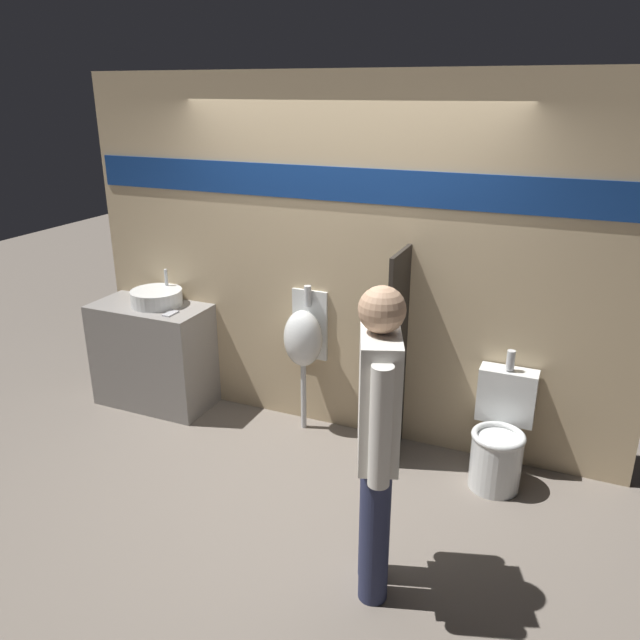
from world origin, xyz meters
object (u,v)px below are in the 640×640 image
toilet (500,438)px  person_in_vest (377,434)px  sink_basin (157,297)px  cell_phone (171,313)px  urinal_near_counter (304,338)px

toilet → person_in_vest: size_ratio=0.53×
sink_basin → cell_phone: sink_basin is taller
cell_phone → person_in_vest: (2.12, -1.19, 0.06)m
urinal_near_counter → sink_basin: bearing=-176.9°
toilet → person_in_vest: 1.50m
cell_phone → toilet: (2.59, 0.09, -0.56)m
cell_phone → sink_basin: bearing=148.1°
sink_basin → toilet: 2.90m
sink_basin → urinal_near_counter: (1.30, 0.07, -0.18)m
urinal_near_counter → toilet: bearing=-5.1°
sink_basin → cell_phone: size_ratio=3.01×
person_in_vest → urinal_near_counter: bearing=16.6°
sink_basin → person_in_vest: person_in_vest is taller
person_in_vest → cell_phone: bearing=40.5°
urinal_near_counter → person_in_vest: (1.06, -1.42, 0.18)m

